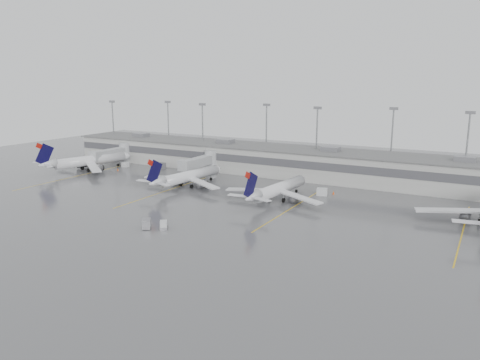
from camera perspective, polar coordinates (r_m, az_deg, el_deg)
The scene contains 19 objects.
ground at distance 94.77m, azimuth -9.22°, elevation -5.41°, with size 260.00×260.00×0.00m, color #57575A.
terminal at distance 142.59m, azimuth 5.16°, elevation 2.38°, with size 152.00×17.00×9.45m.
light_masts at distance 146.73m, azimuth 6.13°, elevation 5.74°, with size 142.40×8.00×20.60m.
jet_bridge_left at distance 163.27m, azimuth -14.83°, elevation 3.17°, with size 4.00×17.20×7.00m.
jet_bridge_right at distance 141.64m, azimuth -4.48°, elevation 2.20°, with size 4.00×17.20×7.00m.
stand_markings at distance 113.82m, azimuth -1.79°, elevation -2.25°, with size 105.25×40.00×0.01m.
jet_far_left at distance 155.16m, azimuth -18.20°, elevation 2.25°, with size 26.96×30.71×10.26m.
jet_mid_left at distance 125.97m, azimuth -6.46°, elevation 0.45°, with size 25.59×28.85×9.36m.
jet_mid_right at distance 111.25m, azimuth 4.57°, elevation -1.10°, with size 25.50×28.70×9.29m.
baggage_tug at distance 91.98m, azimuth -9.30°, elevation -5.56°, with size 2.67×2.88×1.59m.
baggage_cart at distance 92.95m, azimuth -11.33°, elevation -5.25°, with size 2.92×3.18×1.79m.
gse_uld_a at distance 158.71m, azimuth -13.80°, elevation 1.84°, with size 2.19×1.46×1.55m, color silver.
gse_uld_b at distance 137.46m, azimuth -3.64°, elevation 0.68°, with size 2.72×1.82×1.93m, color silver.
gse_uld_c at distance 118.20m, azimuth 9.97°, elevation -1.43°, with size 2.57×1.71×1.82m, color silver.
gse_loader at distance 151.35m, azimuth -9.75°, elevation 1.64°, with size 2.18×3.49×2.18m, color slate.
cone_a at distance 153.04m, azimuth -14.67°, elevation 1.26°, with size 0.45×0.45×0.71m, color #F44C05.
cone_b at distance 129.02m, azimuth -5.34°, elevation -0.40°, with size 0.45×0.45×0.71m, color #F44C05.
cone_c at distance 120.04m, azimuth 11.33°, elevation -1.53°, with size 0.50×0.50×0.80m, color #F44C05.
cone_d at distance 110.63m, azimuth 25.43°, elevation -3.69°, with size 0.48×0.48×0.77m, color #F44C05.
Camera 1 is at (56.18, -70.79, 28.51)m, focal length 35.00 mm.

